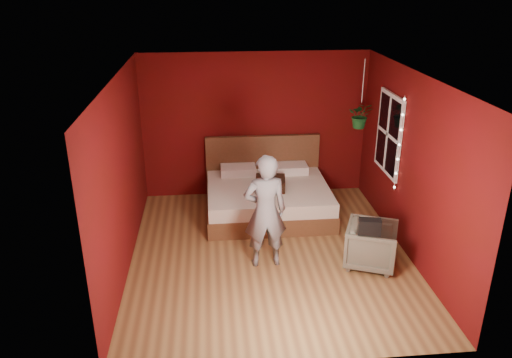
% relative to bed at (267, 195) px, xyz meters
% --- Properties ---
extents(floor, '(4.50, 4.50, 0.00)m').
position_rel_bed_xyz_m(floor, '(-0.13, -1.42, -0.29)').
color(floor, olive).
rests_on(floor, ground).
extents(room_walls, '(4.04, 4.54, 2.62)m').
position_rel_bed_xyz_m(room_walls, '(-0.13, -1.42, 1.38)').
color(room_walls, '#58090D').
rests_on(room_walls, ground).
extents(window, '(0.05, 0.97, 1.27)m').
position_rel_bed_xyz_m(window, '(1.83, -0.52, 1.21)').
color(window, white).
rests_on(window, room_walls).
extents(fairy_lights, '(0.04, 0.04, 1.45)m').
position_rel_bed_xyz_m(fairy_lights, '(1.81, -1.05, 1.21)').
color(fairy_lights, silver).
rests_on(fairy_lights, room_walls).
extents(bed, '(2.06, 1.75, 1.13)m').
position_rel_bed_xyz_m(bed, '(0.00, 0.00, 0.00)').
color(bed, brown).
rests_on(bed, ground).
extents(person, '(0.62, 0.43, 1.64)m').
position_rel_bed_xyz_m(person, '(-0.23, -1.68, 0.52)').
color(person, slate).
rests_on(person, ground).
extents(armchair, '(0.89, 0.88, 0.63)m').
position_rel_bed_xyz_m(armchair, '(1.24, -1.85, 0.02)').
color(armchair, '#605D4C').
rests_on(armchair, ground).
extents(handbag, '(0.32, 0.21, 0.21)m').
position_rel_bed_xyz_m(handbag, '(1.11, -2.08, 0.44)').
color(handbag, black).
rests_on(handbag, armchair).
extents(throw_pillow, '(0.54, 0.54, 0.17)m').
position_rel_bed_xyz_m(throw_pillow, '(0.03, -0.20, 0.31)').
color(throw_pillow, black).
rests_on(throw_pillow, bed).
extents(hanging_plant, '(0.45, 0.41, 1.11)m').
position_rel_bed_xyz_m(hanging_plant, '(1.48, -0.14, 1.41)').
color(hanging_plant, silver).
rests_on(hanging_plant, room_walls).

